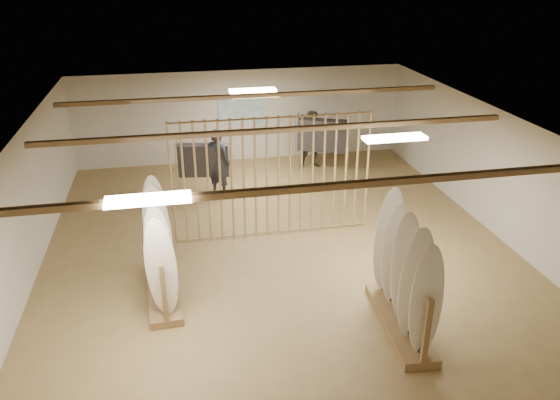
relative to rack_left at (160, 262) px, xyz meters
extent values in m
plane|color=#967848|center=(2.50, 1.24, -0.71)|extent=(12.00, 12.00, 0.00)
plane|color=gray|center=(2.50, 1.24, 2.09)|extent=(12.00, 12.00, 0.00)
plane|color=beige|center=(2.50, 7.24, 0.69)|extent=(12.00, 0.00, 12.00)
plane|color=beige|center=(-2.50, 1.24, 0.69)|extent=(0.00, 12.00, 12.00)
plane|color=beige|center=(7.50, 1.24, 0.69)|extent=(0.00, 12.00, 12.00)
cube|color=olive|center=(2.50, 1.24, 2.01)|extent=(9.50, 6.12, 0.10)
cube|color=white|center=(2.50, 1.24, 2.03)|extent=(1.20, 0.35, 0.06)
cylinder|color=tan|center=(0.30, 2.04, 0.69)|extent=(0.05, 0.05, 2.78)
cylinder|color=tan|center=(0.56, 2.04, 0.69)|extent=(0.05, 0.05, 2.78)
cylinder|color=tan|center=(0.82, 2.04, 0.69)|extent=(0.05, 0.05, 2.78)
cylinder|color=tan|center=(1.08, 2.04, 0.69)|extent=(0.05, 0.05, 2.78)
cylinder|color=tan|center=(1.34, 2.04, 0.69)|extent=(0.05, 0.05, 2.78)
cylinder|color=tan|center=(1.60, 2.04, 0.69)|extent=(0.05, 0.05, 2.78)
cylinder|color=tan|center=(1.86, 2.04, 0.69)|extent=(0.05, 0.05, 2.78)
cylinder|color=tan|center=(2.12, 2.04, 0.69)|extent=(0.05, 0.05, 2.78)
cylinder|color=tan|center=(2.37, 2.04, 0.69)|extent=(0.05, 0.05, 2.78)
cylinder|color=tan|center=(2.63, 2.04, 0.69)|extent=(0.05, 0.05, 2.78)
cylinder|color=tan|center=(2.89, 2.04, 0.69)|extent=(0.05, 0.05, 2.78)
cylinder|color=tan|center=(3.15, 2.04, 0.69)|extent=(0.05, 0.05, 2.78)
cylinder|color=tan|center=(3.41, 2.04, 0.69)|extent=(0.05, 0.05, 2.78)
cylinder|color=tan|center=(3.67, 2.04, 0.69)|extent=(0.05, 0.05, 2.78)
cylinder|color=tan|center=(3.93, 2.04, 0.69)|extent=(0.05, 0.05, 2.78)
cylinder|color=tan|center=(4.19, 2.04, 0.69)|extent=(0.05, 0.05, 2.78)
cylinder|color=tan|center=(4.45, 2.04, 0.69)|extent=(0.05, 0.05, 2.78)
cylinder|color=tan|center=(4.70, 2.04, 0.69)|extent=(0.05, 0.05, 2.78)
cube|color=#3786C2|center=(2.50, 7.22, 0.89)|extent=(1.40, 0.03, 0.90)
cube|color=olive|center=(0.00, 0.00, -0.63)|extent=(0.68, 2.20, 0.16)
cylinder|color=black|center=(0.00, 0.00, 0.33)|extent=(0.12, 2.12, 0.01)
ellipsoid|color=silver|center=(0.05, -0.89, 0.41)|extent=(0.50, 0.09, 1.92)
ellipsoid|color=white|center=(0.02, -0.44, 0.41)|extent=(0.50, 0.09, 1.92)
ellipsoid|color=silver|center=(0.00, 0.00, 0.41)|extent=(0.50, 0.09, 1.92)
ellipsoid|color=white|center=(-0.02, 0.44, 0.41)|extent=(0.50, 0.09, 1.92)
ellipsoid|color=silver|center=(-0.05, 0.89, 0.41)|extent=(0.50, 0.09, 1.92)
cube|color=olive|center=(4.00, -1.81, -0.62)|extent=(0.76, 2.31, 0.16)
cylinder|color=black|center=(4.00, -1.81, 0.37)|extent=(0.18, 2.21, 0.01)
ellipsoid|color=silver|center=(3.93, -2.74, 0.46)|extent=(0.52, 0.10, 2.00)
ellipsoid|color=silver|center=(3.96, -2.27, 0.46)|extent=(0.52, 0.10, 2.00)
ellipsoid|color=silver|center=(4.00, -1.81, 0.46)|extent=(0.52, 0.10, 2.00)
ellipsoid|color=silver|center=(4.03, -1.34, 0.46)|extent=(0.52, 0.10, 2.00)
ellipsoid|color=silver|center=(4.07, -0.87, 0.46)|extent=(0.52, 0.10, 2.00)
cylinder|color=silver|center=(1.15, 4.68, 0.75)|extent=(1.40, 0.23, 0.03)
cube|color=black|center=(1.15, 4.68, 0.27)|extent=(1.34, 0.54, 0.85)
cylinder|color=silver|center=(1.15, 4.68, 0.05)|extent=(0.03, 0.03, 1.51)
cylinder|color=silver|center=(4.71, 5.86, 0.89)|extent=(1.43, 0.65, 0.03)
cube|color=black|center=(4.71, 5.86, 0.37)|extent=(1.47, 0.93, 0.94)
cylinder|color=silver|center=(4.71, 5.86, 0.12)|extent=(0.03, 0.03, 1.65)
imported|color=#26272D|center=(1.52, 4.54, 0.34)|extent=(0.92, 0.89, 2.10)
imported|color=#3A372D|center=(4.51, 6.10, 0.28)|extent=(0.96, 0.76, 1.97)
camera|label=1|loc=(0.43, -8.98, 5.14)|focal=35.00mm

